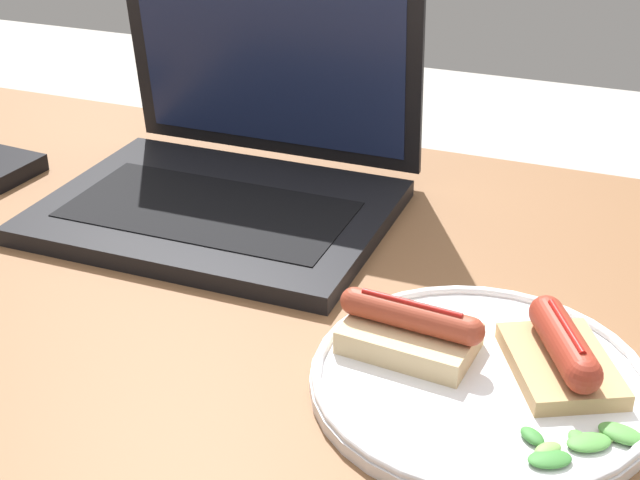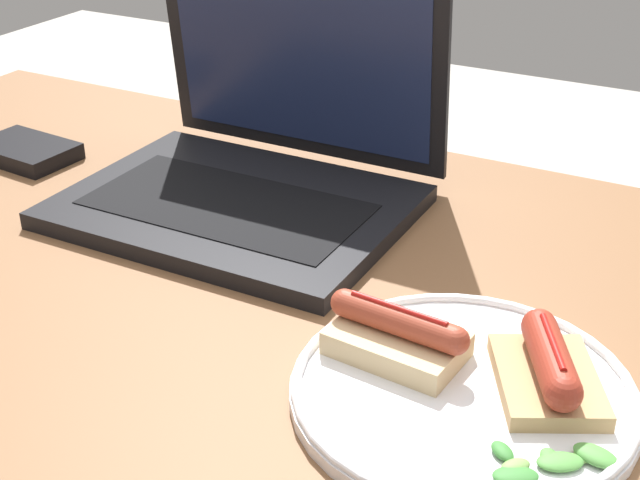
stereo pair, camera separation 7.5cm
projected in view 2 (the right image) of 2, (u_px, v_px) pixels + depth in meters
name	position (u px, v px, depth m)	size (l,w,h in m)	color
desk	(285.00, 356.00, 0.87)	(1.34, 0.69, 0.73)	brown
laptop	(255.00, 159.00, 0.94)	(0.35, 0.29, 0.26)	black
plate	(463.00, 390.00, 0.65)	(0.26, 0.26, 0.02)	silver
sausage_toast_left	(397.00, 335.00, 0.68)	(0.12, 0.07, 0.04)	#D6B784
sausage_toast_middle	(549.00, 369.00, 0.64)	(0.11, 0.12, 0.04)	tan
salad_pile	(553.00, 461.00, 0.58)	(0.08, 0.07, 0.01)	#4C8E3D
external_drive	(26.00, 151.00, 1.06)	(0.12, 0.09, 0.02)	black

